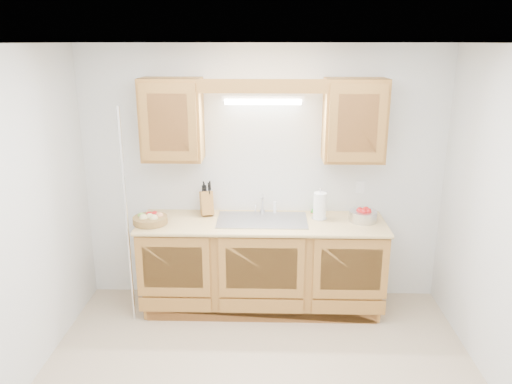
{
  "coord_description": "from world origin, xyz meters",
  "views": [
    {
      "loc": [
        0.06,
        -3.2,
        2.51
      ],
      "look_at": [
        -0.05,
        0.85,
        1.29
      ],
      "focal_mm": 35.0,
      "sensor_mm": 36.0,
      "label": 1
    }
  ],
  "objects_px": {
    "fruit_basket": "(150,219)",
    "knife_block": "(207,202)",
    "paper_towel": "(320,206)",
    "apple_bowl": "(363,215)"
  },
  "relations": [
    {
      "from": "fruit_basket",
      "to": "paper_towel",
      "type": "distance_m",
      "value": 1.58
    },
    {
      "from": "knife_block",
      "to": "fruit_basket",
      "type": "bearing_deg",
      "value": -167.38
    },
    {
      "from": "fruit_basket",
      "to": "paper_towel",
      "type": "height_order",
      "value": "paper_towel"
    },
    {
      "from": "paper_towel",
      "to": "apple_bowl",
      "type": "bearing_deg",
      "value": -6.86
    },
    {
      "from": "paper_towel",
      "to": "apple_bowl",
      "type": "height_order",
      "value": "paper_towel"
    },
    {
      "from": "fruit_basket",
      "to": "knife_block",
      "type": "relative_size",
      "value": 1.06
    },
    {
      "from": "paper_towel",
      "to": "apple_bowl",
      "type": "relative_size",
      "value": 0.95
    },
    {
      "from": "fruit_basket",
      "to": "apple_bowl",
      "type": "distance_m",
      "value": 1.98
    },
    {
      "from": "paper_towel",
      "to": "knife_block",
      "type": "bearing_deg",
      "value": 174.48
    },
    {
      "from": "apple_bowl",
      "to": "knife_block",
      "type": "bearing_deg",
      "value": 174.12
    }
  ]
}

